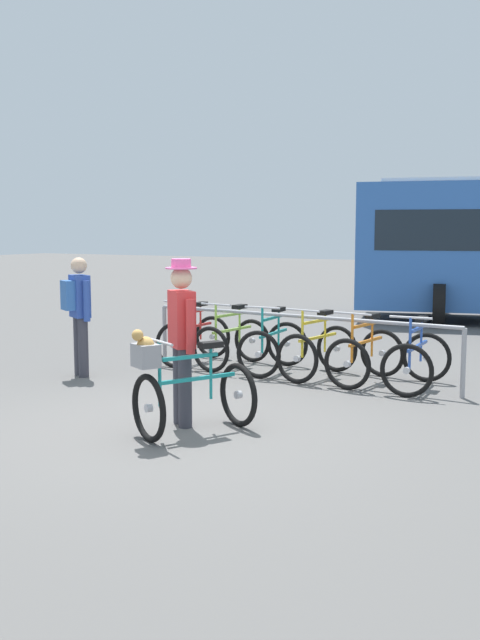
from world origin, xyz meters
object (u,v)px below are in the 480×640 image
at_px(featured_bicycle, 184,387).
at_px(racked_bike_teal, 273,346).
at_px(racked_bike_orange, 365,356).
at_px(racked_bike_red, 194,338).
at_px(racked_bike_lime, 232,342).
at_px(racked_bike_yellow, 318,351).
at_px(pedestrian_with_backpack, 79,309).
at_px(racked_bike_blue, 417,361).
at_px(person_with_featured_bike, 182,335).

bearing_deg(featured_bicycle, racked_bike_teal, 101.21).
distance_m(racked_bike_teal, racked_bike_orange, 1.40).
height_order(racked_bike_red, racked_bike_lime, same).
distance_m(racked_bike_yellow, pedestrian_with_backpack, 3.33).
relative_size(racked_bike_lime, pedestrian_with_backpack, 0.71).
bearing_deg(featured_bicycle, racked_bike_red, 121.05).
distance_m(racked_bike_blue, featured_bicycle, 3.49).
xyz_separation_m(person_with_featured_bike, pedestrian_with_backpack, (-2.65, 1.45, -0.01)).
xyz_separation_m(racked_bike_yellow, racked_bike_blue, (1.40, -0.09, 0.00)).
xyz_separation_m(racked_bike_lime, racked_bike_teal, (0.70, -0.05, 0.00)).
bearing_deg(racked_bike_teal, racked_bike_orange, -3.79).
relative_size(racked_bike_blue, person_with_featured_bike, 0.64).
distance_m(racked_bike_lime, racked_bike_orange, 2.10).
distance_m(racked_bike_lime, featured_bicycle, 3.63).
bearing_deg(racked_bike_red, person_with_featured_bike, -59.42).
xyz_separation_m(racked_bike_lime, racked_bike_orange, (2.10, -0.14, -0.00)).
bearing_deg(racked_bike_teal, featured_bicycle, -78.79).
height_order(racked_bike_teal, pedestrian_with_backpack, pedestrian_with_backpack).
bearing_deg(featured_bicycle, pedestrian_with_backpack, 148.36).
bearing_deg(person_with_featured_bike, featured_bicycle, -54.58).
xyz_separation_m(racked_bike_yellow, person_with_featured_bike, (-0.27, -2.95, 0.58)).
height_order(racked_bike_red, pedestrian_with_backpack, pedestrian_with_backpack).
relative_size(racked_bike_orange, pedestrian_with_backpack, 0.71).
distance_m(racked_bike_blue, person_with_featured_bike, 3.36).
bearing_deg(racked_bike_red, racked_bike_orange, -3.79).
relative_size(racked_bike_lime, person_with_featured_bike, 0.67).
relative_size(racked_bike_red, person_with_featured_bike, 0.66).
distance_m(racked_bike_teal, person_with_featured_bike, 3.09).
bearing_deg(racked_bike_orange, racked_bike_blue, -3.79).
distance_m(racked_bike_red, racked_bike_teal, 1.40).
height_order(featured_bicycle, person_with_featured_bike, person_with_featured_bike).
bearing_deg(racked_bike_orange, featured_bicycle, -102.90).
distance_m(racked_bike_red, person_with_featured_bike, 3.64).
bearing_deg(featured_bicycle, person_with_featured_bike, 125.42).
bearing_deg(racked_bike_yellow, featured_bicycle, -90.71).
bearing_deg(racked_bike_orange, racked_bike_teal, 176.21).
height_order(racked_bike_lime, racked_bike_orange, same).
bearing_deg(racked_bike_lime, person_with_featured_bike, -69.66).
bearing_deg(racked_bike_yellow, racked_bike_orange, -3.79).
bearing_deg(featured_bicycle, racked_bike_orange, 77.10).
bearing_deg(racked_bike_yellow, racked_bike_lime, 176.21).
bearing_deg(racked_bike_yellow, person_with_featured_bike, -95.17).
xyz_separation_m(racked_bike_teal, racked_bike_yellow, (0.70, -0.05, 0.00)).
distance_m(racked_bike_orange, featured_bicycle, 3.31).
bearing_deg(person_with_featured_bike, racked_bike_red, 120.58).
bearing_deg(featured_bicycle, racked_bike_yellow, 89.29).
height_order(racked_bike_teal, person_with_featured_bike, person_with_featured_bike).
xyz_separation_m(racked_bike_lime, racked_bike_blue, (2.79, -0.19, 0.00)).
relative_size(racked_bike_teal, featured_bicycle, 0.88).
bearing_deg(featured_bicycle, racked_bike_blue, 65.68).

